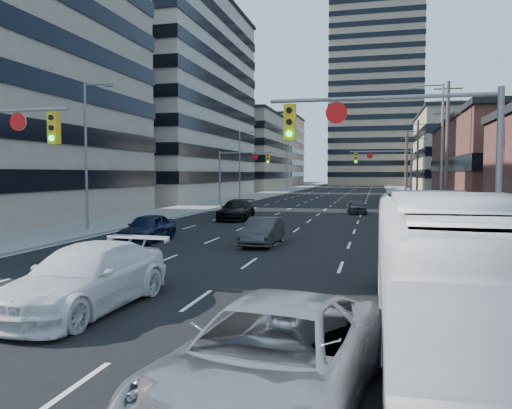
{
  "coord_description": "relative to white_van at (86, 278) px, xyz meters",
  "views": [
    {
      "loc": [
        6.69,
        -7.1,
        3.61
      ],
      "look_at": [
        1.42,
        14.66,
        2.2
      ],
      "focal_mm": 35.0,
      "sensor_mm": 36.0,
      "label": 1
    }
  ],
  "objects": [
    {
      "name": "road_surface",
      "position": [
        0.75,
        125.5,
        -0.84
      ],
      "size": [
        18.0,
        300.0,
        0.02
      ],
      "primitive_type": "cube",
      "color": "black",
      "rests_on": "ground"
    },
    {
      "name": "sidewalk_left",
      "position": [
        -10.75,
        125.5,
        -0.78
      ],
      "size": [
        5.0,
        300.0,
        0.15
      ],
      "primitive_type": "cube",
      "color": "slate",
      "rests_on": "ground"
    },
    {
      "name": "sidewalk_right",
      "position": [
        12.25,
        125.5,
        -0.78
      ],
      "size": [
        5.0,
        300.0,
        0.15
      ],
      "primitive_type": "cube",
      "color": "slate",
      "rests_on": "ground"
    },
    {
      "name": "office_left_mid",
      "position": [
        -26.25,
        55.5,
        13.15
      ],
      "size": [
        26.0,
        34.0,
        28.0
      ],
      "primitive_type": "cube",
      "color": "#ADA089",
      "rests_on": "ground"
    },
    {
      "name": "office_left_far",
      "position": [
        -23.25,
        95.5,
        7.15
      ],
      "size": [
        20.0,
        30.0,
        16.0
      ],
      "primitive_type": "cube",
      "color": "gray",
      "rests_on": "ground"
    },
    {
      "name": "office_right_far",
      "position": [
        25.75,
        83.5,
        6.15
      ],
      "size": [
        22.0,
        28.0,
        14.0
      ],
      "primitive_type": "cube",
      "color": "gray",
      "rests_on": "ground"
    },
    {
      "name": "apartment_tower",
      "position": [
        6.75,
        145.5,
        28.15
      ],
      "size": [
        26.0,
        26.0,
        58.0
      ],
      "primitive_type": "cube",
      "color": "gray",
      "rests_on": "ground"
    },
    {
      "name": "bg_block_left",
      "position": [
        -27.25,
        135.5,
        9.15
      ],
      "size": [
        24.0,
        24.0,
        20.0
      ],
      "primitive_type": "cube",
      "color": "#ADA089",
      "rests_on": "ground"
    },
    {
      "name": "bg_block_right",
      "position": [
        32.75,
        125.5,
        5.15
      ],
      "size": [
        22.0,
        22.0,
        12.0
      ],
      "primitive_type": "cube",
      "color": "gray",
      "rests_on": "ground"
    },
    {
      "name": "signal_near_right",
      "position": [
        8.2,
        3.49,
        3.48
      ],
      "size": [
        6.59,
        0.33,
        6.0
      ],
      "color": "slate",
      "rests_on": "ground"
    },
    {
      "name": "signal_far_left",
      "position": [
        -6.94,
        40.49,
        3.45
      ],
      "size": [
        6.09,
        0.33,
        6.0
      ],
      "color": "slate",
      "rests_on": "ground"
    },
    {
      "name": "signal_far_right",
      "position": [
        8.43,
        40.49,
        3.45
      ],
      "size": [
        6.09,
        0.33,
        6.0
      ],
      "color": "slate",
      "rests_on": "ground"
    },
    {
      "name": "utility_pole_block",
      "position": [
        12.95,
        31.5,
        4.93
      ],
      "size": [
        2.2,
        0.28,
        11.0
      ],
      "color": "#4C3D2D",
      "rests_on": "ground"
    },
    {
      "name": "utility_pole_midblock",
      "position": [
        12.95,
        61.5,
        4.93
      ],
      "size": [
        2.2,
        0.28,
        11.0
      ],
      "color": "#4C3D2D",
      "rests_on": "ground"
    },
    {
      "name": "utility_pole_distant",
      "position": [
        12.95,
        91.5,
        4.93
      ],
      "size": [
        2.2,
        0.28,
        11.0
      ],
      "color": "#4C3D2D",
      "rests_on": "ground"
    },
    {
      "name": "streetlight_left_near",
      "position": [
        -9.59,
        15.5,
        4.2
      ],
      "size": [
        2.03,
        0.22,
        9.0
      ],
      "color": "slate",
      "rests_on": "ground"
    },
    {
      "name": "streetlight_left_mid",
      "position": [
        -9.59,
        50.5,
        4.2
      ],
      "size": [
        2.03,
        0.22,
        9.0
      ],
      "color": "slate",
      "rests_on": "ground"
    },
    {
      "name": "streetlight_left_far",
      "position": [
        -9.59,
        85.5,
        4.2
      ],
      "size": [
        2.03,
        0.22,
        9.0
      ],
      "color": "slate",
      "rests_on": "ground"
    },
    {
      "name": "streetlight_right_near",
      "position": [
        11.09,
        20.5,
        4.2
      ],
      "size": [
        2.03,
        0.22,
        9.0
      ],
      "color": "slate",
      "rests_on": "ground"
    },
    {
      "name": "streetlight_right_far",
      "position": [
        11.09,
        55.5,
        4.2
      ],
      "size": [
        2.03,
        0.22,
        9.0
      ],
      "color": "slate",
      "rests_on": "ground"
    },
    {
      "name": "white_van",
      "position": [
        0.0,
        0.0,
        0.0
      ],
      "size": [
        2.67,
        5.97,
        1.7
      ],
      "primitive_type": "imported",
      "rotation": [
        0.0,
        0.0,
        -0.05
      ],
      "color": "silver",
      "rests_on": "ground"
    },
    {
      "name": "silver_suv",
      "position": [
        5.95,
        -4.43,
        -0.02
      ],
      "size": [
        3.47,
        6.25,
        1.65
      ],
      "primitive_type": "imported",
      "rotation": [
        0.0,
        0.0,
        -0.13
      ],
      "color": "#AEAEB3",
      "rests_on": "ground"
    },
    {
      "name": "transit_bus",
      "position": [
        8.9,
        -0.4,
        0.75
      ],
      "size": [
        2.76,
        11.52,
        3.2
      ],
      "primitive_type": "imported",
      "rotation": [
        0.0,
        0.0,
        0.01
      ],
      "color": "white",
      "rests_on": "ground"
    },
    {
      "name": "sedan_blue",
      "position": [
        -4.22,
        12.36,
        -0.12
      ],
      "size": [
        1.74,
        4.31,
        1.47
      ],
      "primitive_type": "imported",
      "rotation": [
        0.0,
        0.0,
        -0.0
      ],
      "color": "black",
      "rests_on": "ground"
    },
    {
      "name": "sedan_grey_center",
      "position": [
        1.92,
        12.58,
        -0.16
      ],
      "size": [
        1.5,
        4.22,
        1.39
      ],
      "primitive_type": "imported",
      "rotation": [
        0.0,
        0.0,
        -0.01
      ],
      "color": "#2F2F31",
      "rests_on": "ground"
    },
    {
      "name": "sedan_black_far",
      "position": [
        -3.04,
        25.21,
        -0.08
      ],
      "size": [
        2.36,
        5.39,
        1.54
      ],
      "primitive_type": "imported",
      "rotation": [
        0.0,
        0.0,
        0.04
      ],
      "color": "black",
      "rests_on": "ground"
    },
    {
      "name": "sedan_grey_right",
      "position": [
        5.73,
        33.62,
        -0.2
      ],
      "size": [
        2.05,
        4.01,
        1.31
      ],
      "primitive_type": "imported",
      "rotation": [
        0.0,
        0.0,
        0.14
      ],
      "color": "#38373A",
      "rests_on": "ground"
    }
  ]
}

